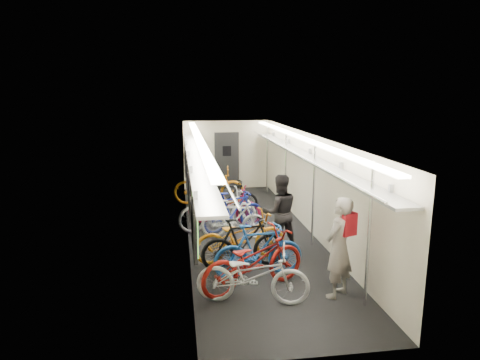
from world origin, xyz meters
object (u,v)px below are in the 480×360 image
object	(u,v)px
passenger_near	(339,248)
passenger_mid	(279,212)
bicycle_0	(253,275)
backpack	(349,224)
bicycle_1	(259,250)

from	to	relation	value
passenger_near	passenger_mid	xyz separation A→B (m)	(-0.47, 2.29, -0.03)
bicycle_0	backpack	size ratio (longest dim) A/B	4.88
bicycle_1	passenger_near	distance (m)	1.55
passenger_mid	backpack	size ratio (longest dim) A/B	4.41
bicycle_0	passenger_near	bearing A→B (deg)	-74.44
bicycle_0	backpack	world-z (taller)	backpack
bicycle_1	passenger_near	size ratio (longest dim) A/B	0.99
passenger_near	backpack	xyz separation A→B (m)	(0.13, -0.04, 0.42)
bicycle_1	bicycle_0	bearing A→B (deg)	158.51
passenger_mid	backpack	distance (m)	2.45
backpack	bicycle_1	bearing A→B (deg)	123.01
passenger_near	passenger_mid	world-z (taller)	passenger_near
bicycle_1	passenger_near	xyz separation A→B (m)	(1.18, -0.95, 0.35)
bicycle_1	backpack	bearing A→B (deg)	-132.46
bicycle_0	passenger_mid	world-z (taller)	passenger_mid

